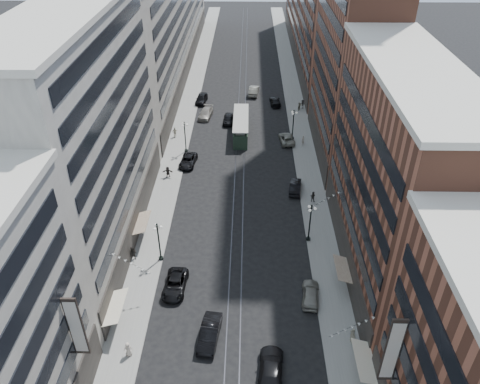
# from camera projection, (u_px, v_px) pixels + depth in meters

# --- Properties ---
(ground) EXTENTS (220.00, 220.00, 0.00)m
(ground) POSITION_uv_depth(u_px,v_px,m) (241.00, 139.00, 83.67)
(ground) COLOR black
(ground) RESTS_ON ground
(sidewalk_west) EXTENTS (4.00, 180.00, 0.15)m
(sidewalk_west) POSITION_uv_depth(u_px,v_px,m) (186.00, 114.00, 92.07)
(sidewalk_west) COLOR gray
(sidewalk_west) RESTS_ON ground
(sidewalk_east) EXTENTS (4.00, 180.00, 0.15)m
(sidewalk_east) POSITION_uv_depth(u_px,v_px,m) (297.00, 115.00, 91.73)
(sidewalk_east) COLOR gray
(sidewalk_east) RESTS_ON ground
(rail_west) EXTENTS (0.12, 180.00, 0.02)m
(rail_west) POSITION_uv_depth(u_px,v_px,m) (238.00, 115.00, 91.95)
(rail_west) COLOR #2D2D33
(rail_west) RESTS_ON ground
(rail_east) EXTENTS (0.12, 180.00, 0.02)m
(rail_east) POSITION_uv_depth(u_px,v_px,m) (245.00, 115.00, 91.93)
(rail_east) COLOR #2D2D33
(rail_east) RESTS_ON ground
(building_west_mid) EXTENTS (8.00, 36.00, 28.00)m
(building_west_mid) POSITION_uv_depth(u_px,v_px,m) (89.00, 139.00, 53.73)
(building_west_mid) COLOR #AAA497
(building_west_mid) RESTS_ON ground
(building_west_far) EXTENTS (8.00, 90.00, 26.00)m
(building_west_far) POSITION_uv_depth(u_px,v_px,m) (169.00, 14.00, 106.41)
(building_west_far) COLOR #AAA497
(building_west_far) RESTS_ON ground
(building_east_mid) EXTENTS (8.00, 30.00, 24.00)m
(building_east_mid) POSITION_uv_depth(u_px,v_px,m) (394.00, 180.00, 50.20)
(building_east_mid) COLOR brown
(building_east_mid) RESTS_ON ground
(building_east_tower) EXTENTS (8.00, 26.00, 42.00)m
(building_east_tower) POSITION_uv_depth(u_px,v_px,m) (356.00, 25.00, 68.31)
(building_east_tower) COLOR brown
(building_east_tower) RESTS_ON ground
(building_east_far) EXTENTS (8.00, 72.00, 24.00)m
(building_east_far) POSITION_uv_depth(u_px,v_px,m) (314.00, 9.00, 113.89)
(building_east_far) COLOR brown
(building_east_far) RESTS_ON ground
(lamppost_sw_far) EXTENTS (1.03, 1.14, 5.52)m
(lamppost_sw_far) POSITION_uv_depth(u_px,v_px,m) (159.00, 241.00, 55.60)
(lamppost_sw_far) COLOR black
(lamppost_sw_far) RESTS_ON sidewalk_west
(lamppost_sw_mid) EXTENTS (1.03, 1.14, 5.52)m
(lamppost_sw_mid) POSITION_uv_depth(u_px,v_px,m) (185.00, 136.00, 77.94)
(lamppost_sw_mid) COLOR black
(lamppost_sw_mid) RESTS_ON sidewalk_west
(lamppost_se_far) EXTENTS (1.03, 1.14, 5.52)m
(lamppost_se_far) POSITION_uv_depth(u_px,v_px,m) (310.00, 222.00, 58.63)
(lamppost_se_far) COLOR black
(lamppost_se_far) RESTS_ON sidewalk_east
(lamppost_se_mid) EXTENTS (1.03, 1.14, 5.52)m
(lamppost_se_mid) POSITION_uv_depth(u_px,v_px,m) (293.00, 124.00, 81.79)
(lamppost_se_mid) COLOR black
(lamppost_se_mid) RESTS_ON sidewalk_east
(streetcar) EXTENTS (2.67, 12.08, 3.34)m
(streetcar) POSITION_uv_depth(u_px,v_px,m) (241.00, 127.00, 84.30)
(streetcar) COLOR #213425
(streetcar) RESTS_ON ground
(car_2) EXTENTS (2.72, 5.38, 1.46)m
(car_2) POSITION_uv_depth(u_px,v_px,m) (175.00, 284.00, 52.92)
(car_2) COLOR black
(car_2) RESTS_ON ground
(car_4) EXTENTS (2.39, 4.79, 1.57)m
(car_4) POSITION_uv_depth(u_px,v_px,m) (311.00, 294.00, 51.66)
(car_4) COLOR gray
(car_4) RESTS_ON ground
(car_5) EXTENTS (2.42, 5.35, 1.70)m
(car_5) POSITION_uv_depth(u_px,v_px,m) (210.00, 333.00, 47.12)
(car_5) COLOR black
(car_5) RESTS_ON ground
(car_6) EXTENTS (2.80, 5.82, 1.63)m
(car_6) POSITION_uv_depth(u_px,v_px,m) (271.00, 368.00, 43.79)
(car_6) COLOR black
(car_6) RESTS_ON ground
(pedestrian_1) EXTENTS (0.90, 0.58, 1.71)m
(pedestrian_1) POSITION_uv_depth(u_px,v_px,m) (128.00, 349.00, 45.35)
(pedestrian_1) COLOR #BFB29E
(pedestrian_1) RESTS_ON sidewalk_west
(pedestrian_2) EXTENTS (0.96, 0.59, 1.88)m
(pedestrian_2) POSITION_uv_depth(u_px,v_px,m) (133.00, 253.00, 56.70)
(pedestrian_2) COLOR black
(pedestrian_2) RESTS_ON sidewalk_west
(pedestrian_4) EXTENTS (0.78, 1.20, 1.89)m
(pedestrian_4) POSITION_uv_depth(u_px,v_px,m) (353.00, 336.00, 46.58)
(pedestrian_4) COLOR beige
(pedestrian_4) RESTS_ON sidewalk_east
(car_7) EXTENTS (2.90, 5.33, 1.42)m
(car_7) POSITION_uv_depth(u_px,v_px,m) (188.00, 161.00, 75.86)
(car_7) COLOR black
(car_7) RESTS_ON ground
(car_8) EXTENTS (2.97, 5.73, 1.59)m
(car_8) POSITION_uv_depth(u_px,v_px,m) (206.00, 113.00, 90.74)
(car_8) COLOR gray
(car_8) RESTS_ON ground
(car_9) EXTENTS (2.54, 5.29, 1.74)m
(car_9) POSITION_uv_depth(u_px,v_px,m) (201.00, 99.00, 96.56)
(car_9) COLOR black
(car_9) RESTS_ON ground
(car_10) EXTENTS (2.24, 4.83, 1.53)m
(car_10) POSITION_uv_depth(u_px,v_px,m) (295.00, 187.00, 69.46)
(car_10) COLOR black
(car_10) RESTS_ON ground
(car_11) EXTENTS (2.88, 5.28, 1.40)m
(car_11) POSITION_uv_depth(u_px,v_px,m) (287.00, 139.00, 82.24)
(car_11) COLOR gray
(car_11) RESTS_ON ground
(car_12) EXTENTS (2.31, 5.12, 1.46)m
(car_12) POSITION_uv_depth(u_px,v_px,m) (275.00, 101.00, 95.81)
(car_12) COLOR black
(car_12) RESTS_ON ground
(car_13) EXTENTS (2.05, 4.70, 1.58)m
(car_13) POSITION_uv_depth(u_px,v_px,m) (228.00, 119.00, 88.58)
(car_13) COLOR black
(car_13) RESTS_ON ground
(car_14) EXTENTS (2.47, 5.61, 1.79)m
(car_14) POSITION_uv_depth(u_px,v_px,m) (254.00, 91.00, 100.10)
(car_14) COLOR #68675C
(car_14) RESTS_ON ground
(pedestrian_5) EXTENTS (1.64, 0.49, 1.76)m
(pedestrian_5) POSITION_uv_depth(u_px,v_px,m) (168.00, 172.00, 72.41)
(pedestrian_5) COLOR black
(pedestrian_5) RESTS_ON sidewalk_west
(pedestrian_6) EXTENTS (1.17, 0.88, 1.82)m
(pedestrian_6) POSITION_uv_depth(u_px,v_px,m) (175.00, 132.00, 83.53)
(pedestrian_6) COLOR beige
(pedestrian_6) RESTS_ON sidewalk_west
(pedestrian_7) EXTENTS (0.88, 0.67, 1.62)m
(pedestrian_7) POSITION_uv_depth(u_px,v_px,m) (313.00, 196.00, 66.99)
(pedestrian_7) COLOR black
(pedestrian_7) RESTS_ON sidewalk_east
(pedestrian_8) EXTENTS (0.77, 0.74, 1.77)m
(pedestrian_8) POSITION_uv_depth(u_px,v_px,m) (303.00, 140.00, 80.99)
(pedestrian_8) COLOR #A49687
(pedestrian_8) RESTS_ON sidewalk_east
(pedestrian_9) EXTENTS (1.28, 0.87, 1.83)m
(pedestrian_9) POSITION_uv_depth(u_px,v_px,m) (303.00, 104.00, 93.74)
(pedestrian_9) COLOR black
(pedestrian_9) RESTS_ON sidewalk_east
(pedestrian_extra_0) EXTENTS (1.37, 1.67, 1.83)m
(pedestrian_extra_0) POSITION_uv_depth(u_px,v_px,m) (299.00, 106.00, 92.91)
(pedestrian_extra_0) COLOR #A29D87
(pedestrian_extra_0) RESTS_ON sidewalk_east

